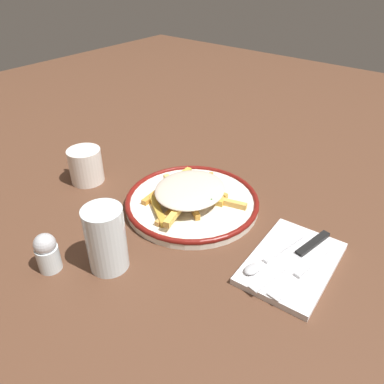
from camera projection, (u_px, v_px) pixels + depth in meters
ground_plane at (192, 206)px, 0.81m from camera, size 2.60×2.60×0.00m
plate at (192, 202)px, 0.81m from camera, size 0.28×0.28×0.02m
fries_heap at (191, 192)px, 0.79m from camera, size 0.20×0.23×0.04m
napkin at (292, 263)px, 0.66m from camera, size 0.15×0.21×0.01m
fork at (304, 270)px, 0.63m from camera, size 0.04×0.18×0.00m
knife at (299, 254)px, 0.67m from camera, size 0.05×0.21×0.01m
spoon at (265, 261)px, 0.65m from camera, size 0.04×0.15×0.01m
water_glass at (104, 238)px, 0.63m from camera, size 0.07×0.07×0.12m
coffee_mug at (85, 165)px, 0.88m from camera, size 0.10×0.08×0.08m
salt_shaker at (47, 252)px, 0.64m from camera, size 0.04×0.04×0.07m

